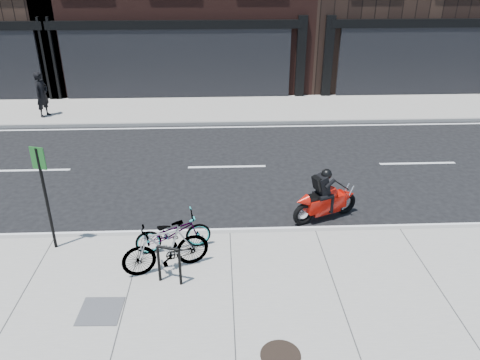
{
  "coord_description": "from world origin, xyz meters",
  "views": [
    {
      "loc": [
        -0.17,
        -11.19,
        5.98
      ],
      "look_at": [
        0.28,
        -0.79,
        0.9
      ],
      "focal_mm": 35.0,
      "sensor_mm": 36.0,
      "label": 1
    }
  ],
  "objects_px": {
    "bike_rack": "(169,262)",
    "bicycle_rear": "(166,247)",
    "manhole_cover": "(281,355)",
    "sign_post": "(44,190)",
    "utility_grate": "(100,311)",
    "bicycle_front": "(173,232)",
    "pedestrian": "(42,94)",
    "motorcycle": "(328,198)"
  },
  "relations": [
    {
      "from": "motorcycle",
      "to": "sign_post",
      "type": "height_order",
      "value": "sign_post"
    },
    {
      "from": "manhole_cover",
      "to": "sign_post",
      "type": "distance_m",
      "value": 5.81
    },
    {
      "from": "sign_post",
      "to": "utility_grate",
      "type": "bearing_deg",
      "value": -38.29
    },
    {
      "from": "bike_rack",
      "to": "motorcycle",
      "type": "height_order",
      "value": "motorcycle"
    },
    {
      "from": "pedestrian",
      "to": "manhole_cover",
      "type": "distance_m",
      "value": 14.89
    },
    {
      "from": "bicycle_front",
      "to": "bicycle_rear",
      "type": "distance_m",
      "value": 0.73
    },
    {
      "from": "manhole_cover",
      "to": "sign_post",
      "type": "bearing_deg",
      "value": 144.23
    },
    {
      "from": "bicycle_rear",
      "to": "motorcycle",
      "type": "xyz_separation_m",
      "value": [
        3.76,
        2.13,
        -0.11
      ]
    },
    {
      "from": "bike_rack",
      "to": "utility_grate",
      "type": "distance_m",
      "value": 1.51
    },
    {
      "from": "bicycle_rear",
      "to": "manhole_cover",
      "type": "relative_size",
      "value": 2.71
    },
    {
      "from": "bicycle_rear",
      "to": "pedestrian",
      "type": "xyz_separation_m",
      "value": [
        -5.79,
        10.26,
        0.34
      ]
    },
    {
      "from": "pedestrian",
      "to": "motorcycle",
      "type": "bearing_deg",
      "value": -109.83
    },
    {
      "from": "bicycle_front",
      "to": "sign_post",
      "type": "relative_size",
      "value": 0.69
    },
    {
      "from": "utility_grate",
      "to": "sign_post",
      "type": "distance_m",
      "value": 2.93
    },
    {
      "from": "manhole_cover",
      "to": "motorcycle",
      "type": "bearing_deg",
      "value": 69.17
    },
    {
      "from": "utility_grate",
      "to": "sign_post",
      "type": "xyz_separation_m",
      "value": [
        -1.44,
        2.13,
        1.41
      ]
    },
    {
      "from": "sign_post",
      "to": "manhole_cover",
      "type": "bearing_deg",
      "value": -18.18
    },
    {
      "from": "pedestrian",
      "to": "utility_grate",
      "type": "distance_m",
      "value": 12.43
    },
    {
      "from": "bicycle_front",
      "to": "pedestrian",
      "type": "height_order",
      "value": "pedestrian"
    },
    {
      "from": "bicycle_rear",
      "to": "manhole_cover",
      "type": "bearing_deg",
      "value": 21.72
    },
    {
      "from": "bike_rack",
      "to": "manhole_cover",
      "type": "height_order",
      "value": "bike_rack"
    },
    {
      "from": "bike_rack",
      "to": "motorcycle",
      "type": "distance_m",
      "value": 4.46
    },
    {
      "from": "bike_rack",
      "to": "pedestrian",
      "type": "relative_size",
      "value": 0.47
    },
    {
      "from": "manhole_cover",
      "to": "utility_grate",
      "type": "bearing_deg",
      "value": 159.56
    },
    {
      "from": "pedestrian",
      "to": "bicycle_rear",
      "type": "bearing_deg",
      "value": -129.98
    },
    {
      "from": "bicycle_front",
      "to": "pedestrian",
      "type": "xyz_separation_m",
      "value": [
        -5.87,
        9.54,
        0.44
      ]
    },
    {
      "from": "motorcycle",
      "to": "pedestrian",
      "type": "xyz_separation_m",
      "value": [
        -9.55,
        8.13,
        0.45
      ]
    },
    {
      "from": "bicycle_rear",
      "to": "utility_grate",
      "type": "relative_size",
      "value": 2.38
    },
    {
      "from": "bike_rack",
      "to": "sign_post",
      "type": "bearing_deg",
      "value": 153.03
    },
    {
      "from": "bike_rack",
      "to": "sign_post",
      "type": "relative_size",
      "value": 0.35
    },
    {
      "from": "bike_rack",
      "to": "pedestrian",
      "type": "bearing_deg",
      "value": 118.88
    },
    {
      "from": "bike_rack",
      "to": "bicycle_rear",
      "type": "bearing_deg",
      "value": 103.92
    },
    {
      "from": "sign_post",
      "to": "pedestrian",
      "type": "bearing_deg",
      "value": 126.81
    },
    {
      "from": "bicycle_front",
      "to": "utility_grate",
      "type": "distance_m",
      "value": 2.3
    },
    {
      "from": "bike_rack",
      "to": "bicycle_rear",
      "type": "distance_m",
      "value": 0.44
    },
    {
      "from": "bike_rack",
      "to": "motorcycle",
      "type": "bearing_deg",
      "value": 34.97
    },
    {
      "from": "motorcycle",
      "to": "manhole_cover",
      "type": "xyz_separation_m",
      "value": [
        -1.72,
        -4.51,
        -0.42
      ]
    },
    {
      "from": "bike_rack",
      "to": "bicycle_rear",
      "type": "relative_size",
      "value": 0.46
    },
    {
      "from": "manhole_cover",
      "to": "bike_rack",
      "type": "bearing_deg",
      "value": 134.76
    },
    {
      "from": "bicycle_front",
      "to": "bicycle_rear",
      "type": "xyz_separation_m",
      "value": [
        -0.08,
        -0.72,
        0.11
      ]
    },
    {
      "from": "bicycle_rear",
      "to": "sign_post",
      "type": "distance_m",
      "value": 2.83
    },
    {
      "from": "motorcycle",
      "to": "sign_post",
      "type": "distance_m",
      "value": 6.48
    }
  ]
}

